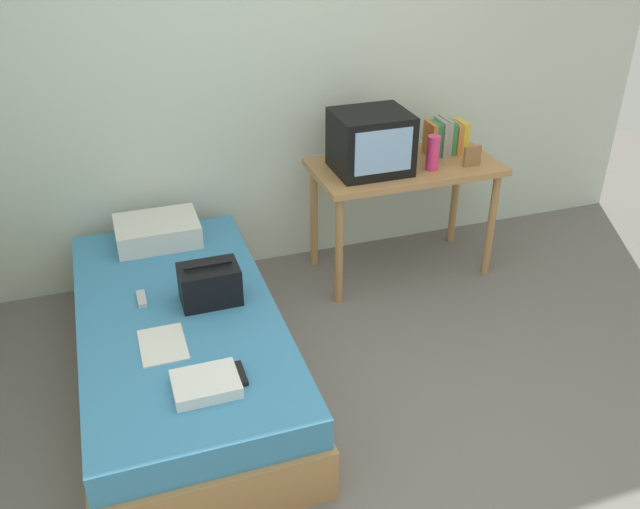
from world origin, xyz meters
name	(u,v)px	position (x,y,z in m)	size (l,w,h in m)	color
ground_plane	(408,454)	(0.00, 0.00, 0.00)	(8.00, 8.00, 0.00)	slate
wall_back	(283,67)	(0.00, 2.00, 1.30)	(5.20, 0.10, 2.60)	silver
bed	(182,347)	(-0.90, 0.86, 0.21)	(1.00, 2.00, 0.43)	#B27F4C
desk	(404,178)	(0.65, 1.54, 0.66)	(1.16, 0.60, 0.76)	#B27F4C
tv	(371,142)	(0.40, 1.52, 0.94)	(0.44, 0.39, 0.36)	black
water_bottle	(433,153)	(0.76, 1.41, 0.86)	(0.08, 0.08, 0.21)	#E53372
book_row	(446,137)	(0.96, 1.63, 0.86)	(0.26, 0.16, 0.23)	#CC7233
picture_frame	(472,156)	(1.02, 1.38, 0.82)	(0.11, 0.02, 0.13)	olive
pillow	(157,231)	(-0.89, 1.63, 0.50)	(0.48, 0.36, 0.13)	silver
handbag	(210,284)	(-0.72, 0.91, 0.53)	(0.30, 0.20, 0.22)	black
magazine	(163,345)	(-1.00, 0.61, 0.44)	(0.21, 0.29, 0.01)	white
remote_dark	(240,374)	(-0.71, 0.28, 0.45)	(0.04, 0.16, 0.02)	black
remote_silver	(142,299)	(-1.05, 1.02, 0.45)	(0.04, 0.14, 0.02)	#B7B7BC
folded_towel	(206,384)	(-0.86, 0.24, 0.46)	(0.28, 0.22, 0.06)	white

